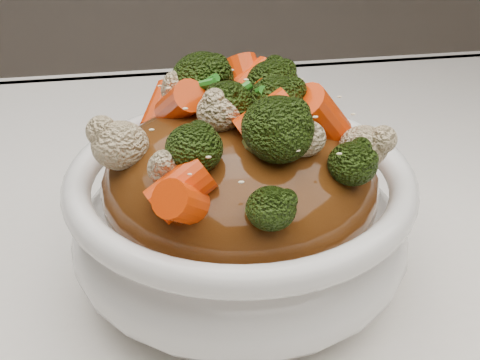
{
  "coord_description": "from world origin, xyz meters",
  "views": [
    {
      "loc": [
        -0.07,
        -0.37,
        1.06
      ],
      "look_at": [
        -0.01,
        -0.0,
        0.83
      ],
      "focal_mm": 50.0,
      "sensor_mm": 36.0,
      "label": 1
    }
  ],
  "objects": [
    {
      "name": "cauliflower",
      "position": [
        -0.01,
        -0.0,
        0.89
      ],
      "size": [
        0.2,
        0.2,
        0.04
      ],
      "primitive_type": null,
      "rotation": [
        0.0,
        0.0,
        0.12
      ],
      "color": "beige",
      "rests_on": "sauce_base"
    },
    {
      "name": "scallions",
      "position": [
        -0.01,
        -0.0,
        0.89
      ],
      "size": [
        0.15,
        0.15,
        0.02
      ],
      "primitive_type": null,
      "rotation": [
        0.0,
        0.0,
        0.12
      ],
      "color": "#22711A",
      "rests_on": "sauce_base"
    },
    {
      "name": "sesame_seeds",
      "position": [
        -0.01,
        -0.0,
        0.89
      ],
      "size": [
        0.18,
        0.18,
        0.01
      ],
      "primitive_type": null,
      "rotation": [
        0.0,
        0.0,
        0.12
      ],
      "color": "#F7E3AF",
      "rests_on": "sauce_base"
    },
    {
      "name": "broccoli",
      "position": [
        -0.01,
        -0.0,
        0.89
      ],
      "size": [
        0.2,
        0.2,
        0.05
      ],
      "primitive_type": null,
      "rotation": [
        0.0,
        0.0,
        0.12
      ],
      "color": "black",
      "rests_on": "sauce_base"
    },
    {
      "name": "tablecloth",
      "position": [
        0.0,
        0.0,
        0.73
      ],
      "size": [
        1.2,
        0.8,
        0.04
      ],
      "primitive_type": "cube",
      "color": "white",
      "rests_on": "dining_table"
    },
    {
      "name": "sauce_base",
      "position": [
        -0.01,
        -0.0,
        0.83
      ],
      "size": [
        0.2,
        0.2,
        0.1
      ],
      "primitive_type": "ellipsoid",
      "rotation": [
        0.0,
        0.0,
        0.12
      ],
      "color": "#51290E",
      "rests_on": "bowl"
    },
    {
      "name": "carrots",
      "position": [
        -0.01,
        -0.0,
        0.89
      ],
      "size": [
        0.2,
        0.2,
        0.05
      ],
      "primitive_type": null,
      "rotation": [
        0.0,
        0.0,
        0.12
      ],
      "color": "#F44007",
      "rests_on": "sauce_base"
    },
    {
      "name": "bowl",
      "position": [
        -0.01,
        -0.0,
        0.8
      ],
      "size": [
        0.25,
        0.25,
        0.09
      ],
      "primitive_type": null,
      "rotation": [
        0.0,
        0.0,
        0.12
      ],
      "color": "white",
      "rests_on": "tablecloth"
    }
  ]
}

